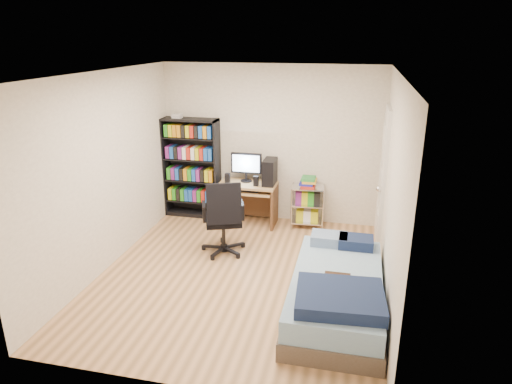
% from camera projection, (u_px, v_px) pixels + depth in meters
% --- Properties ---
extents(room, '(3.58, 4.08, 2.58)m').
position_uv_depth(room, '(239.00, 182.00, 5.41)').
color(room, tan).
rests_on(room, ground).
extents(media_shelf, '(0.92, 0.31, 1.71)m').
position_uv_depth(media_shelf, '(192.00, 167.00, 7.51)').
color(media_shelf, black).
rests_on(media_shelf, room).
extents(computer_desk, '(0.91, 0.53, 1.14)m').
position_uv_depth(computer_desk, '(254.00, 187.00, 7.25)').
color(computer_desk, tan).
rests_on(computer_desk, room).
extents(office_chair, '(0.82, 0.82, 1.07)m').
position_uv_depth(office_chair, '(224.00, 230.00, 6.31)').
color(office_chair, black).
rests_on(office_chair, room).
extents(wire_cart, '(0.53, 0.40, 0.82)m').
position_uv_depth(wire_cart, '(308.00, 195.00, 7.13)').
color(wire_cart, silver).
rests_on(wire_cart, room).
extents(bed, '(0.99, 1.98, 0.56)m').
position_uv_depth(bed, '(337.00, 292.00, 4.97)').
color(bed, brown).
rests_on(bed, room).
extents(door, '(0.12, 0.80, 2.00)m').
position_uv_depth(door, '(383.00, 179.00, 6.38)').
color(door, silver).
rests_on(door, room).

